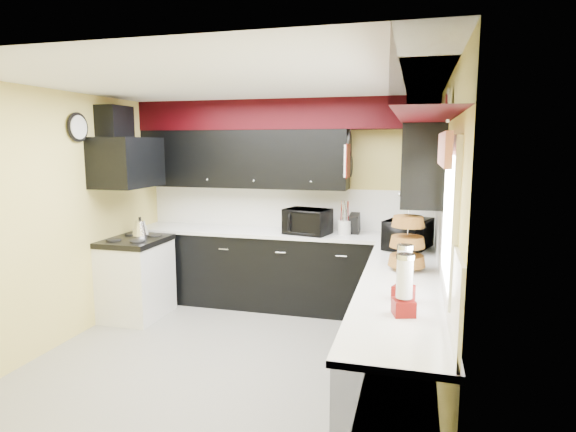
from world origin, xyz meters
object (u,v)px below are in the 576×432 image
(microwave, at_px, (408,234))
(utensil_crock, at_px, (344,228))
(toaster_oven, at_px, (307,221))
(knife_block, at_px, (355,224))
(kettle, at_px, (140,228))

(microwave, distance_m, utensil_crock, 0.94)
(toaster_oven, bearing_deg, knife_block, 27.62)
(utensil_crock, xyz_separation_m, knife_block, (0.11, 0.06, 0.04))
(utensil_crock, relative_size, kettle, 0.85)
(microwave, height_order, utensil_crock, microwave)
(kettle, bearing_deg, toaster_oven, 14.46)
(toaster_oven, bearing_deg, microwave, -10.68)
(toaster_oven, bearing_deg, utensil_crock, 22.86)
(microwave, xyz_separation_m, kettle, (-3.05, 0.03, -0.08))
(toaster_oven, xyz_separation_m, utensil_crock, (0.43, 0.07, -0.07))
(knife_block, distance_m, kettle, 2.52)
(toaster_oven, xyz_separation_m, microwave, (1.16, -0.52, 0.00))
(microwave, bearing_deg, kettle, 107.74)
(utensil_crock, distance_m, kettle, 2.39)
(microwave, distance_m, knife_block, 0.90)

